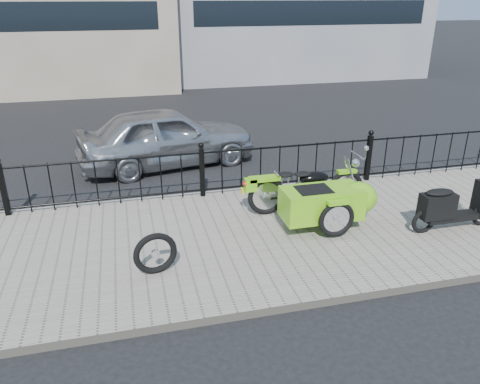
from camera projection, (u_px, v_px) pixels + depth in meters
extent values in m
plane|color=black|center=(216.00, 231.00, 7.99)|extent=(120.00, 120.00, 0.00)
cube|color=gray|center=(222.00, 242.00, 7.52)|extent=(30.00, 3.80, 0.12)
cube|color=gray|center=(202.00, 196.00, 9.25)|extent=(30.00, 0.10, 0.12)
cylinder|color=black|center=(201.00, 153.00, 8.76)|extent=(14.00, 0.04, 0.04)
cylinder|color=black|center=(203.00, 190.00, 9.06)|extent=(14.00, 0.04, 0.04)
cube|color=black|center=(3.00, 190.00, 8.13)|extent=(0.09, 0.09, 0.96)
cube|color=black|center=(202.00, 172.00, 8.92)|extent=(0.09, 0.09, 0.96)
sphere|color=black|center=(201.00, 145.00, 8.70)|extent=(0.11, 0.11, 0.11)
cube|color=black|center=(368.00, 158.00, 9.70)|extent=(0.09, 0.09, 0.96)
sphere|color=black|center=(371.00, 133.00, 9.49)|extent=(0.11, 0.11, 0.11)
cube|color=black|center=(315.00, 13.00, 20.02)|extent=(10.50, 0.06, 1.00)
torus|color=black|center=(345.00, 188.00, 8.54)|extent=(0.69, 0.09, 0.69)
torus|color=black|center=(267.00, 196.00, 8.20)|extent=(0.69, 0.09, 0.69)
torus|color=black|center=(337.00, 219.00, 7.36)|extent=(0.60, 0.08, 0.60)
cube|color=gray|center=(307.00, 191.00, 8.36)|extent=(0.34, 0.22, 0.24)
cylinder|color=black|center=(307.00, 195.00, 8.39)|extent=(1.40, 0.04, 0.04)
ellipsoid|color=black|center=(314.00, 178.00, 8.29)|extent=(0.54, 0.29, 0.26)
cylinder|color=silver|center=(358.00, 155.00, 8.34)|extent=(0.03, 0.56, 0.03)
cylinder|color=silver|center=(350.00, 172.00, 8.43)|extent=(0.25, 0.04, 0.59)
sphere|color=silver|center=(356.00, 163.00, 8.39)|extent=(0.15, 0.15, 0.15)
cube|color=#6BBD16|center=(347.00, 171.00, 8.41)|extent=(0.36, 0.12, 0.06)
cube|color=#6BBD16|center=(264.00, 179.00, 8.06)|extent=(0.55, 0.16, 0.08)
ellipsoid|color=black|center=(303.00, 174.00, 8.21)|extent=(0.31, 0.22, 0.08)
ellipsoid|color=black|center=(285.00, 174.00, 8.13)|extent=(0.31, 0.22, 0.08)
sphere|color=red|center=(245.00, 184.00, 8.00)|extent=(0.07, 0.07, 0.07)
cube|color=yellow|center=(242.00, 191.00, 8.16)|extent=(0.02, 0.14, 0.10)
cube|color=#6BBD16|center=(321.00, 203.00, 7.64)|extent=(1.30, 0.62, 0.50)
ellipsoid|color=#6BBD16|center=(358.00, 198.00, 7.78)|extent=(0.65, 0.60, 0.54)
cube|color=black|center=(314.00, 191.00, 7.52)|extent=(0.55, 0.43, 0.06)
cube|color=#6BBD16|center=(338.00, 203.00, 7.25)|extent=(0.34, 0.11, 0.06)
torus|color=black|center=(424.00, 221.00, 7.60)|extent=(0.42, 0.07, 0.42)
cube|color=black|center=(454.00, 217.00, 7.73)|extent=(1.03, 0.23, 0.10)
cube|color=black|center=(437.00, 206.00, 7.55)|extent=(0.57, 0.27, 0.41)
ellipsoid|color=black|center=(440.00, 192.00, 7.46)|extent=(0.48, 0.24, 0.09)
torus|color=black|center=(155.00, 254.00, 6.46)|extent=(0.63, 0.21, 0.62)
imported|color=#AAACB1|center=(167.00, 137.00, 10.82)|extent=(4.29, 2.41, 1.38)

